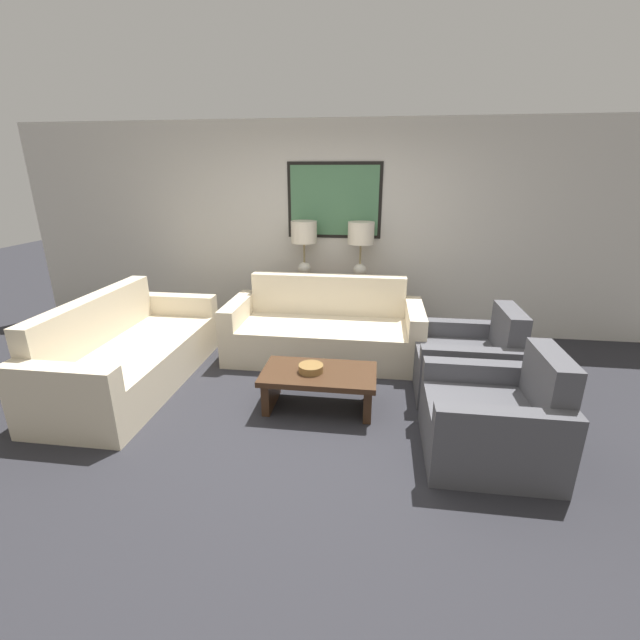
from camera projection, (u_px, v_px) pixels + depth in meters
ground_plane at (305, 419)px, 3.73m from camera, size 20.00×20.00×0.00m
back_wall at (334, 230)px, 5.51m from camera, size 8.34×0.12×2.65m
console_table at (332, 306)px, 5.57m from camera, size 1.23×0.37×0.77m
table_lamp_left at (304, 238)px, 5.33m from camera, size 0.32×0.32×0.70m
table_lamp_right at (361, 239)px, 5.24m from camera, size 0.32×0.32×0.70m
couch_by_back_wall at (325, 332)px, 4.93m from camera, size 2.19×0.94×0.89m
couch_by_side at (130, 355)px, 4.30m from camera, size 0.94×2.19×0.89m
coffee_table at (319, 381)px, 3.83m from camera, size 1.02×0.57×0.36m
decorative_bowl at (311, 368)px, 3.78m from camera, size 0.22×0.22×0.07m
armchair_near_back_wall at (468, 364)px, 4.12m from camera, size 0.91×0.88×0.85m
armchair_near_camera at (494, 421)px, 3.17m from camera, size 0.91×0.88×0.85m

